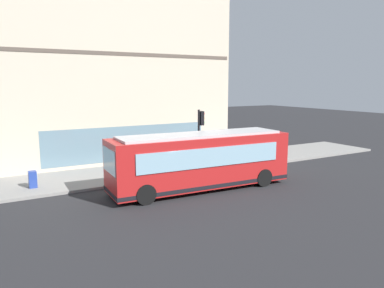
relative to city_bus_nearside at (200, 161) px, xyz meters
The scene contains 9 objects.
ground 2.00m from the city_bus_nearside, 89.02° to the left, with size 120.00×120.00×0.00m, color #262628.
sidewalk_curb 5.45m from the city_bus_nearside, 13.84° to the left, with size 4.94×40.00×0.15m, color gray.
building_corner 13.16m from the city_bus_nearside, ahead, with size 8.77×16.82×13.99m.
city_bus_nearside is the anchor object (origin of this frame).
traffic_light_near_corner 4.03m from the city_bus_nearside, 31.08° to the right, with size 0.32×0.49×3.94m.
fire_hydrant 4.03m from the city_bus_nearside, 14.29° to the left, with size 0.35×0.35×0.74m.
pedestrian_walking_along_curb 3.46m from the city_bus_nearside, 14.07° to the right, with size 0.32×0.32×1.60m.
pedestrian_near_building_entrance 4.56m from the city_bus_nearside, 25.71° to the left, with size 0.32×0.32×1.83m.
newspaper_vending_box 9.13m from the city_bus_nearside, 61.64° to the left, with size 0.44×0.42×0.90m.
Camera 1 is at (-16.75, 8.90, 5.69)m, focal length 34.45 mm.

